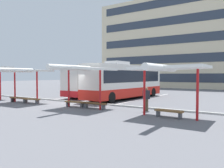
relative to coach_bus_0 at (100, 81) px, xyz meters
name	(u,v)px	position (x,y,z in m)	size (l,w,h in m)	color
ground_plane	(70,103)	(1.88, -7.03, -1.80)	(160.00, 160.00, 0.00)	slate
terminal_building	(183,44)	(1.91, 26.94, 7.27)	(33.47, 11.97, 20.86)	beige
coach_bus_0	(100,81)	(0.00, 0.00, 0.00)	(2.73, 10.26, 3.80)	silver
coach_bus_1	(125,82)	(3.95, -0.96, -0.03)	(3.29, 11.33, 3.82)	silver
lane_stripe_0	(90,95)	(-1.87, 0.35, -1.80)	(0.16, 14.00, 0.01)	white
lane_stripe_1	(115,97)	(1.88, 0.35, -1.80)	(0.16, 14.00, 0.01)	white
lane_stripe_2	(145,98)	(5.62, 0.35, -1.80)	(0.16, 14.00, 0.01)	white
waiting_shelter_1	(23,71)	(-1.64, -9.20, 1.04)	(4.13, 4.90, 3.06)	red
bench_1	(19,99)	(-2.54, -9.01, -1.46)	(1.98, 0.56, 0.45)	brown
bench_2	(31,100)	(-0.74, -9.03, -1.46)	(1.82, 0.49, 0.45)	brown
waiting_shelter_2	(81,69)	(4.77, -8.85, 1.13)	(4.04, 4.94, 3.22)	red
bench_3	(75,103)	(3.87, -8.56, -1.46)	(1.69, 0.55, 0.45)	brown
bench_4	(94,104)	(5.67, -8.43, -1.46)	(1.91, 0.43, 0.45)	brown
waiting_shelter_3	(168,69)	(11.40, -9.14, 0.99)	(4.12, 4.71, 3.01)	red
bench_5	(169,112)	(11.40, -8.90, -1.46)	(1.67, 0.54, 0.45)	brown
platform_kerb	(76,102)	(1.88, -6.29, -1.74)	(44.00, 0.24, 0.12)	#ADADA8
waiting_passenger_1	(146,97)	(9.30, -7.39, -0.86)	(0.39, 0.52, 1.64)	brown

